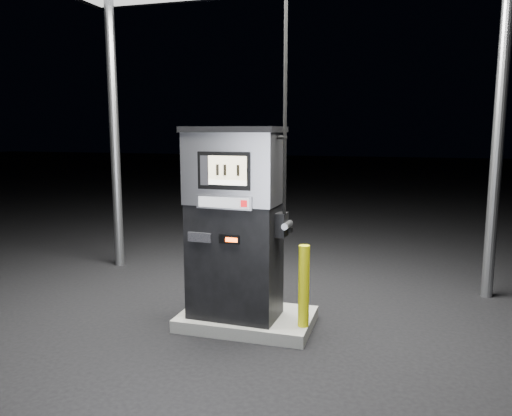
# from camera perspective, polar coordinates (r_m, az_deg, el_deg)

# --- Properties ---
(ground) EXTENTS (80.00, 80.00, 0.00)m
(ground) POSITION_cam_1_polar(r_m,az_deg,el_deg) (6.31, -1.03, -13.20)
(ground) COLOR black
(ground) RESTS_ON ground
(pump_island) EXTENTS (1.60, 1.00, 0.15)m
(pump_island) POSITION_cam_1_polar(r_m,az_deg,el_deg) (6.29, -1.04, -12.57)
(pump_island) COLOR slate
(pump_island) RESTS_ON ground
(fuel_dispenser) EXTENTS (1.25, 0.71, 4.70)m
(fuel_dispenser) POSITION_cam_1_polar(r_m,az_deg,el_deg) (5.88, -2.44, -1.51)
(fuel_dispenser) COLOR black
(fuel_dispenser) RESTS_ON pump_island
(bollard_left) EXTENTS (0.14, 0.14, 0.99)m
(bollard_left) POSITION_cam_1_polar(r_m,az_deg,el_deg) (6.27, -6.60, -7.18)
(bollard_left) COLOR #C3C20A
(bollard_left) RESTS_ON pump_island
(bollard_right) EXTENTS (0.15, 0.15, 0.95)m
(bollard_right) POSITION_cam_1_polar(r_m,az_deg,el_deg) (5.75, 5.48, -8.89)
(bollard_right) COLOR #C3C20A
(bollard_right) RESTS_ON pump_island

